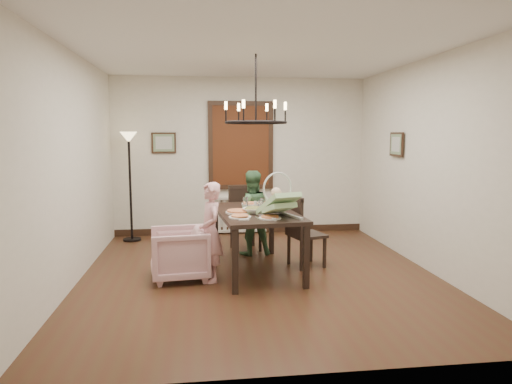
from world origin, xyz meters
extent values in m
cube|color=#452A17|center=(0.00, 0.00, 0.00)|extent=(4.50, 5.00, 0.01)
cube|color=white|center=(0.00, 0.00, 2.80)|extent=(4.50, 5.00, 0.01)
cube|color=silver|center=(0.00, 2.50, 1.40)|extent=(4.50, 0.01, 2.80)
cube|color=silver|center=(-2.25, 0.00, 1.40)|extent=(0.01, 5.00, 2.80)
cube|color=silver|center=(2.25, 0.00, 1.40)|extent=(0.01, 5.00, 2.80)
cube|color=black|center=(-0.02, 0.15, 0.78)|extent=(1.13, 1.80, 0.05)
cube|color=black|center=(-0.36, -0.69, 0.38)|extent=(0.07, 0.07, 0.76)
cube|color=black|center=(-0.52, 0.90, 0.38)|extent=(0.07, 0.07, 0.76)
cube|color=black|center=(0.48, -0.60, 0.38)|extent=(0.07, 0.07, 0.76)
cube|color=black|center=(0.32, 0.99, 0.38)|extent=(0.07, 0.07, 0.76)
imported|color=beige|center=(-1.01, -0.05, 0.32)|extent=(0.78, 0.76, 0.65)
imported|color=#E8A3A7|center=(-0.62, -0.17, 0.51)|extent=(0.32, 0.42, 1.02)
imported|color=#416E43|center=(0.01, 1.00, 0.53)|extent=(0.55, 0.45, 1.05)
imported|color=white|center=(-0.07, -0.01, 0.85)|extent=(0.33, 0.33, 0.08)
cylinder|color=tan|center=(-0.26, 0.03, 0.83)|extent=(0.34, 0.34, 0.04)
cylinder|color=silver|center=(0.04, 0.17, 0.87)|extent=(0.07, 0.07, 0.13)
cube|color=#562111|center=(0.00, 2.46, 1.60)|extent=(1.00, 0.03, 1.40)
cube|color=black|center=(-1.35, 2.47, 1.65)|extent=(0.42, 0.03, 0.36)
cube|color=black|center=(2.21, 0.90, 1.65)|extent=(0.03, 0.42, 0.36)
torus|color=black|center=(-0.02, 0.15, 1.95)|extent=(0.80, 0.80, 0.04)
camera|label=1|loc=(-0.75, -5.67, 1.81)|focal=32.00mm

